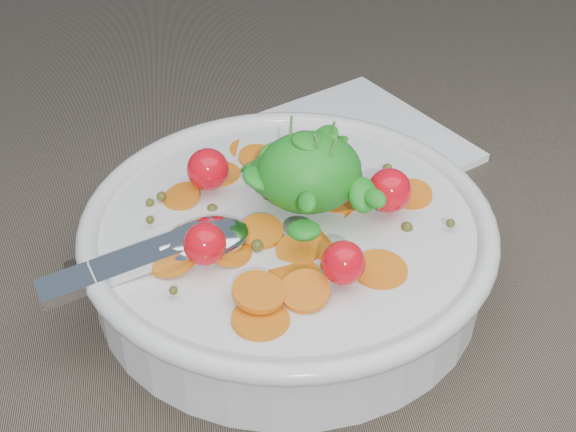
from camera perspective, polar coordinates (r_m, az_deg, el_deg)
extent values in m
plane|color=brown|center=(0.52, 3.00, -5.77)|extent=(6.00, 6.00, 0.00)
cylinder|color=silver|center=(0.51, 0.00, -2.57)|extent=(0.25, 0.25, 0.05)
torus|color=silver|center=(0.50, 0.00, -0.49)|extent=(0.26, 0.26, 0.01)
cylinder|color=silver|center=(0.53, 0.00, -4.30)|extent=(0.12, 0.12, 0.01)
cylinder|color=brown|center=(0.51, 0.00, -2.57)|extent=(0.22, 0.22, 0.04)
cylinder|color=orange|center=(0.46, 6.57, -3.88)|extent=(0.04, 0.04, 0.01)
cylinder|color=orange|center=(0.51, 2.97, 0.37)|extent=(0.03, 0.03, 0.01)
cylinder|color=orange|center=(0.52, -7.57, 1.37)|extent=(0.03, 0.04, 0.01)
cylinder|color=orange|center=(0.47, -8.18, -3.10)|extent=(0.03, 0.03, 0.01)
cylinder|color=orange|center=(0.52, 3.67, 1.11)|extent=(0.04, 0.04, 0.01)
cylinder|color=orange|center=(0.43, -1.96, -7.47)|extent=(0.04, 0.04, 0.01)
cylinder|color=orange|center=(0.45, 2.41, -5.49)|extent=(0.04, 0.04, 0.02)
cylinder|color=orange|center=(0.48, -1.91, -1.11)|extent=(0.03, 0.03, 0.01)
cylinder|color=orange|center=(0.46, 0.43, -4.17)|extent=(0.04, 0.04, 0.01)
cylinder|color=orange|center=(0.54, -5.09, 3.02)|extent=(0.03, 0.03, 0.01)
cylinder|color=orange|center=(0.52, 8.77, 1.50)|extent=(0.03, 0.03, 0.01)
cylinder|color=orange|center=(0.48, 1.52, -2.66)|extent=(0.03, 0.03, 0.01)
cylinder|color=orange|center=(0.47, -4.29, -2.51)|extent=(0.04, 0.04, 0.01)
cylinder|color=orange|center=(0.56, -2.13, 4.15)|extent=(0.04, 0.04, 0.01)
cylinder|color=orange|center=(0.53, 8.26, 1.20)|extent=(0.03, 0.03, 0.01)
cylinder|color=orange|center=(0.49, 3.08, -1.79)|extent=(0.03, 0.03, 0.01)
cylinder|color=orange|center=(0.57, -2.59, 4.51)|extent=(0.04, 0.04, 0.01)
cylinder|color=orange|center=(0.44, 1.22, -5.36)|extent=(0.03, 0.03, 0.01)
cylinder|color=orange|center=(0.54, 0.01, 3.87)|extent=(0.03, 0.02, 0.01)
cylinder|color=orange|center=(0.45, -0.22, -5.91)|extent=(0.04, 0.04, 0.01)
cylinder|color=orange|center=(0.47, 0.68, -2.51)|extent=(0.03, 0.03, 0.01)
cylinder|color=orange|center=(0.44, -2.09, -5.42)|extent=(0.04, 0.04, 0.01)
sphere|color=#4A4C19|center=(0.45, -8.16, -5.27)|extent=(0.01, 0.01, 0.01)
sphere|color=#4A4C19|center=(0.52, -9.00, 1.40)|extent=(0.01, 0.01, 0.01)
sphere|color=#4A4C19|center=(0.47, -2.21, -2.12)|extent=(0.01, 0.01, 0.01)
sphere|color=#4A4C19|center=(0.46, 2.72, -3.50)|extent=(0.01, 0.01, 0.01)
sphere|color=#4A4C19|center=(0.52, -1.54, 1.47)|extent=(0.01, 0.01, 0.01)
sphere|color=#4A4C19|center=(0.46, 4.82, -2.99)|extent=(0.01, 0.01, 0.01)
sphere|color=#4A4C19|center=(0.50, -9.80, -0.28)|extent=(0.01, 0.01, 0.01)
sphere|color=#4A4C19|center=(0.51, -5.40, 0.47)|extent=(0.01, 0.01, 0.01)
sphere|color=#4A4C19|center=(0.50, 8.46, -0.81)|extent=(0.01, 0.01, 0.01)
sphere|color=#4A4C19|center=(0.55, 3.15, 3.71)|extent=(0.01, 0.01, 0.01)
sphere|color=#4A4C19|center=(0.54, 7.09, 3.38)|extent=(0.01, 0.01, 0.01)
sphere|color=#4A4C19|center=(0.52, -9.79, 0.95)|extent=(0.01, 0.01, 0.01)
sphere|color=#4A4C19|center=(0.50, 11.48, -0.51)|extent=(0.01, 0.01, 0.01)
sphere|color=red|center=(0.50, 7.22, 1.82)|extent=(0.03, 0.03, 0.03)
sphere|color=red|center=(0.53, 1.17, 4.62)|extent=(0.03, 0.03, 0.03)
sphere|color=red|center=(0.52, -5.72, 3.33)|extent=(0.03, 0.03, 0.03)
sphere|color=red|center=(0.46, -5.94, -1.99)|extent=(0.02, 0.02, 0.02)
sphere|color=red|center=(0.44, 3.97, -3.34)|extent=(0.02, 0.02, 0.02)
ellipsoid|color=green|center=(0.49, 1.51, 3.12)|extent=(0.07, 0.06, 0.05)
ellipsoid|color=green|center=(0.50, -0.63, 3.00)|extent=(0.04, 0.04, 0.03)
ellipsoid|color=green|center=(0.48, 2.08, 4.60)|extent=(0.02, 0.02, 0.02)
ellipsoid|color=green|center=(0.50, 3.39, 5.20)|extent=(0.02, 0.02, 0.01)
ellipsoid|color=green|center=(0.48, 2.23, 3.91)|extent=(0.02, 0.02, 0.01)
ellipsoid|color=green|center=(0.48, 1.52, 5.09)|extent=(0.02, 0.02, 0.02)
ellipsoid|color=green|center=(0.48, 1.22, 4.52)|extent=(0.03, 0.03, 0.02)
ellipsoid|color=green|center=(0.48, 0.55, 2.87)|extent=(0.03, 0.03, 0.02)
ellipsoid|color=green|center=(0.46, 1.14, -1.03)|extent=(0.03, 0.03, 0.01)
ellipsoid|color=green|center=(0.48, -1.98, 2.67)|extent=(0.03, 0.03, 0.02)
ellipsoid|color=green|center=(0.48, 2.42, 3.55)|extent=(0.02, 0.02, 0.02)
ellipsoid|color=green|center=(0.49, 2.56, 5.57)|extent=(0.03, 0.03, 0.02)
ellipsoid|color=green|center=(0.47, 6.22, 1.24)|extent=(0.02, 0.02, 0.01)
ellipsoid|color=green|center=(0.49, 0.48, 3.95)|extent=(0.02, 0.02, 0.01)
ellipsoid|color=green|center=(0.49, 3.95, 3.55)|extent=(0.03, 0.03, 0.02)
ellipsoid|color=green|center=(0.49, -0.84, 4.12)|extent=(0.02, 0.02, 0.02)
ellipsoid|color=green|center=(0.45, 1.37, 0.98)|extent=(0.01, 0.02, 0.01)
ellipsoid|color=green|center=(0.48, 1.47, 5.29)|extent=(0.03, 0.03, 0.01)
ellipsoid|color=green|center=(0.47, 1.15, 4.21)|extent=(0.03, 0.03, 0.01)
ellipsoid|color=green|center=(0.48, 3.54, 3.21)|extent=(0.02, 0.02, 0.01)
ellipsoid|color=green|center=(0.51, -2.58, 3.56)|extent=(0.02, 0.02, 0.02)
ellipsoid|color=green|center=(0.48, 1.72, 4.94)|extent=(0.02, 0.02, 0.01)
ellipsoid|color=green|center=(0.48, 2.12, 3.51)|extent=(0.02, 0.02, 0.02)
ellipsoid|color=green|center=(0.48, 1.46, 4.06)|extent=(0.02, 0.02, 0.02)
ellipsoid|color=green|center=(0.50, 3.74, 3.71)|extent=(0.02, 0.02, 0.01)
ellipsoid|color=green|center=(0.48, 5.35, 1.50)|extent=(0.02, 0.03, 0.02)
ellipsoid|color=green|center=(0.48, 1.21, 4.79)|extent=(0.02, 0.02, 0.01)
cylinder|color=#4C8C33|center=(0.47, 2.43, 3.66)|extent=(0.01, 0.00, 0.04)
cylinder|color=#4C8C33|center=(0.49, 2.73, 4.97)|extent=(0.01, 0.01, 0.04)
cylinder|color=#4C8C33|center=(0.47, 2.59, 3.36)|extent=(0.02, 0.00, 0.04)
cylinder|color=#4C8C33|center=(0.49, 0.12, 4.79)|extent=(0.00, 0.01, 0.04)
ellipsoid|color=silver|center=(0.48, -5.94, -1.69)|extent=(0.07, 0.05, 0.02)
cube|color=silver|center=(0.47, -11.05, -3.23)|extent=(0.11, 0.05, 0.02)
cylinder|color=silver|center=(0.47, -7.97, -2.20)|extent=(0.02, 0.02, 0.01)
cube|color=white|center=(0.65, 3.52, 4.79)|extent=(0.23, 0.22, 0.01)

